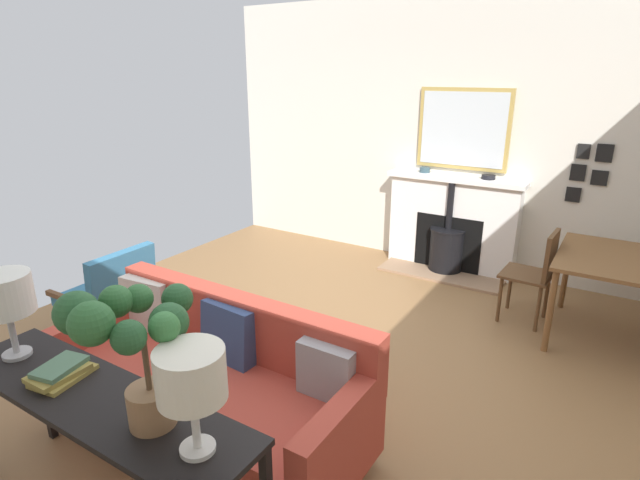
# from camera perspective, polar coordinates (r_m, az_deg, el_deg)

# --- Properties ---
(ground_plane) EXTENTS (5.68, 5.37, 0.01)m
(ground_plane) POSITION_cam_1_polar(r_m,az_deg,el_deg) (3.80, -2.52, -15.20)
(ground_plane) COLOR olive
(wall_left) EXTENTS (0.12, 5.37, 2.90)m
(wall_left) POSITION_cam_1_polar(r_m,az_deg,el_deg) (5.76, 13.75, 11.52)
(wall_left) COLOR silver
(wall_left) RESTS_ON ground
(fireplace) EXTENTS (0.61, 1.47, 1.06)m
(fireplace) POSITION_cam_1_polar(r_m,az_deg,el_deg) (5.69, 14.71, 1.25)
(fireplace) COLOR #9E7A5B
(fireplace) RESTS_ON ground
(mirror_over_mantel) EXTENTS (0.04, 0.97, 0.84)m
(mirror_over_mantel) POSITION_cam_1_polar(r_m,az_deg,el_deg) (5.59, 16.03, 12.06)
(mirror_over_mantel) COLOR tan
(mantel_bowl_near) EXTENTS (0.12, 0.12, 0.06)m
(mantel_bowl_near) POSITION_cam_1_polar(r_m,az_deg,el_deg) (5.68, 11.87, 7.88)
(mantel_bowl_near) COLOR #334C56
(mantel_bowl_near) RESTS_ON fireplace
(mantel_bowl_far) EXTENTS (0.14, 0.14, 0.04)m
(mantel_bowl_far) POSITION_cam_1_polar(r_m,az_deg,el_deg) (5.49, 18.67, 6.85)
(mantel_bowl_far) COLOR black
(mantel_bowl_far) RESTS_ON fireplace
(sofa) EXTENTS (0.81, 1.95, 0.83)m
(sofa) POSITION_cam_1_polar(r_m,az_deg,el_deg) (3.14, -12.30, -15.83)
(sofa) COLOR #B2B2B7
(sofa) RESTS_ON ground
(ottoman) EXTENTS (0.55, 0.71, 0.39)m
(ottoman) POSITION_cam_1_polar(r_m,az_deg,el_deg) (3.69, -3.01, -11.92)
(ottoman) COLOR #B2B2B7
(ottoman) RESTS_ON ground
(armchair_accent) EXTENTS (0.69, 0.60, 0.79)m
(armchair_accent) POSITION_cam_1_polar(r_m,az_deg,el_deg) (4.42, -22.66, -5.15)
(armchair_accent) COLOR brown
(armchair_accent) RESTS_ON ground
(console_table) EXTENTS (0.42, 1.71, 0.72)m
(console_table) POSITION_cam_1_polar(r_m,az_deg,el_deg) (2.62, -24.05, -17.31)
(console_table) COLOR black
(console_table) RESTS_ON ground
(table_lamp_near_end) EXTENTS (0.27, 0.27, 0.45)m
(table_lamp_near_end) POSITION_cam_1_polar(r_m,az_deg,el_deg) (2.94, -32.32, -5.42)
(table_lamp_near_end) COLOR #B2B2B7
(table_lamp_near_end) RESTS_ON console_table
(table_lamp_far_end) EXTENTS (0.26, 0.26, 0.44)m
(table_lamp_far_end) POSITION_cam_1_polar(r_m,az_deg,el_deg) (1.96, -14.50, -14.95)
(table_lamp_far_end) COLOR white
(table_lamp_far_end) RESTS_ON console_table
(potted_plant) EXTENTS (0.52, 0.42, 0.62)m
(potted_plant) POSITION_cam_1_polar(r_m,az_deg,el_deg) (2.10, -20.71, -10.26)
(potted_plant) COLOR #99704C
(potted_plant) RESTS_ON console_table
(book_stack) EXTENTS (0.29, 0.22, 0.07)m
(book_stack) POSITION_cam_1_polar(r_m,az_deg,el_deg) (2.76, -27.49, -13.24)
(book_stack) COLOR olive
(book_stack) RESTS_ON console_table
(dining_table) EXTENTS (1.02, 0.89, 0.72)m
(dining_table) POSITION_cam_1_polar(r_m,az_deg,el_deg) (4.61, 30.91, -2.80)
(dining_table) COLOR brown
(dining_table) RESTS_ON ground
(dining_chair_near_fireplace) EXTENTS (0.42, 0.42, 0.85)m
(dining_chair_near_fireplace) POSITION_cam_1_polar(r_m,az_deg,el_deg) (4.68, 23.56, -3.11)
(dining_chair_near_fireplace) COLOR brown
(dining_chair_near_fireplace) RESTS_ON ground
(photo_gallery_row) EXTENTS (0.02, 0.34, 0.58)m
(photo_gallery_row) POSITION_cam_1_polar(r_m,az_deg,el_deg) (5.44, 28.29, 7.04)
(photo_gallery_row) COLOR black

